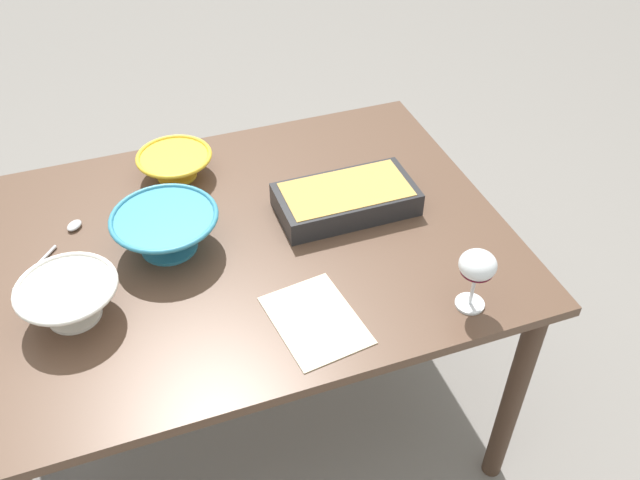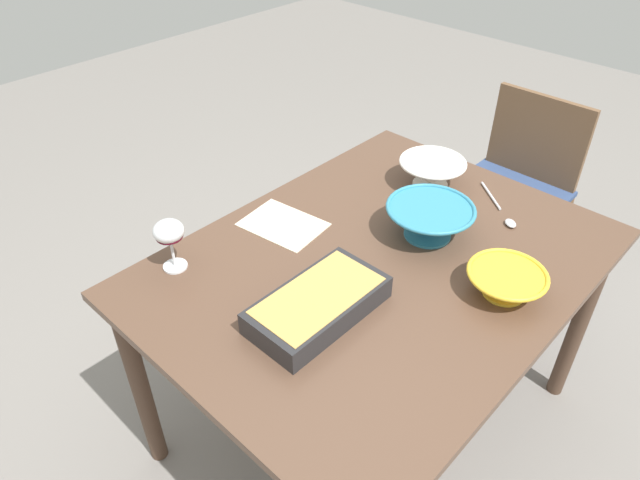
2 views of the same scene
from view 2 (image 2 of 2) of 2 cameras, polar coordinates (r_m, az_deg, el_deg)
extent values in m
plane|color=gray|center=(2.12, 4.72, -17.37)|extent=(8.00, 8.00, 0.00)
cube|color=brown|center=(1.60, 6.00, -2.30)|extent=(1.27, 0.95, 0.03)
cylinder|color=#493427|center=(2.39, 6.22, 1.80)|extent=(0.05, 0.05, 0.70)
cylinder|color=#493427|center=(1.84, -17.46, -13.69)|extent=(0.05, 0.05, 0.70)
cylinder|color=#493427|center=(2.12, 24.42, -7.43)|extent=(0.05, 0.05, 0.70)
cube|color=#334772|center=(2.43, 17.72, 4.09)|extent=(0.46, 0.42, 0.02)
cube|color=brown|center=(2.52, 20.88, 9.51)|extent=(0.02, 0.40, 0.35)
cylinder|color=brown|center=(2.48, 10.54, -0.69)|extent=(0.04, 0.04, 0.46)
cylinder|color=brown|center=(2.35, 18.20, -4.62)|extent=(0.04, 0.04, 0.46)
cylinder|color=brown|center=(2.79, 15.50, 3.22)|extent=(0.04, 0.04, 0.46)
cylinder|color=brown|center=(2.67, 22.48, -0.07)|extent=(0.04, 0.04, 0.46)
cylinder|color=white|center=(1.60, -14.18, -2.53)|extent=(0.07, 0.07, 0.01)
cylinder|color=white|center=(1.57, -14.43, -1.24)|extent=(0.01, 0.01, 0.09)
ellipsoid|color=white|center=(1.53, -14.84, 0.88)|extent=(0.08, 0.08, 0.06)
ellipsoid|color=#4C0A19|center=(1.54, -14.74, 0.37)|extent=(0.07, 0.07, 0.02)
cube|color=#262628|center=(1.40, -0.18, -6.47)|extent=(0.35, 0.18, 0.06)
cube|color=tan|center=(1.38, -0.18, -5.77)|extent=(0.32, 0.16, 0.02)
cylinder|color=yellow|center=(1.55, 17.75, -4.93)|extent=(0.11, 0.11, 0.01)
cone|color=yellow|center=(1.53, 17.97, -4.04)|extent=(0.20, 0.20, 0.06)
torus|color=yellow|center=(1.51, 18.17, -3.24)|extent=(0.20, 0.20, 0.01)
cylinder|color=teal|center=(1.69, 10.62, 0.59)|extent=(0.14, 0.14, 0.01)
cone|color=teal|center=(1.67, 10.80, 1.89)|extent=(0.25, 0.25, 0.09)
torus|color=teal|center=(1.64, 10.97, 3.12)|extent=(0.25, 0.25, 0.01)
cylinder|color=white|center=(1.93, 10.88, 5.46)|extent=(0.11, 0.11, 0.01)
cone|color=white|center=(1.90, 11.03, 6.57)|extent=(0.21, 0.21, 0.08)
torus|color=white|center=(1.88, 11.17, 7.59)|extent=(0.22, 0.22, 0.01)
cylinder|color=silver|center=(1.91, 16.63, 4.26)|extent=(0.11, 0.13, 0.01)
ellipsoid|color=silver|center=(1.79, 18.42, 1.60)|extent=(0.05, 0.05, 0.01)
cube|color=beige|center=(1.71, -3.69, 1.55)|extent=(0.20, 0.26, 0.00)
camera|label=1|loc=(2.33, -17.96, 38.41)|focal=38.17mm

